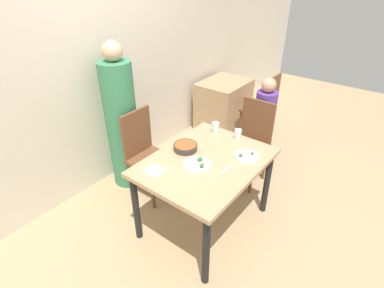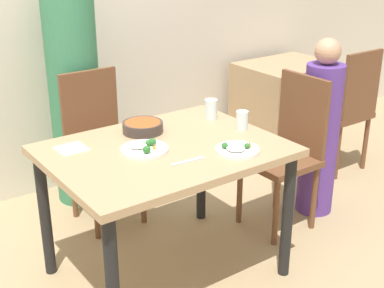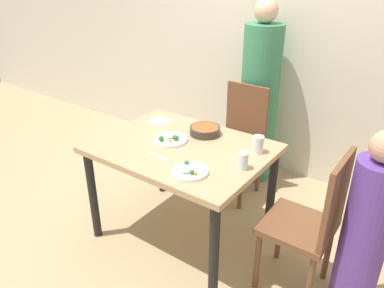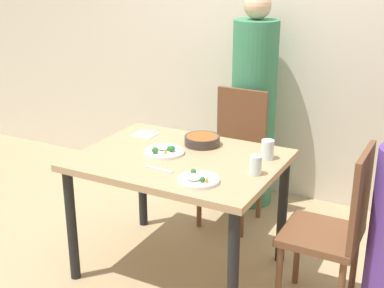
{
  "view_description": "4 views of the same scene",
  "coord_description": "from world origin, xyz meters",
  "px_view_note": "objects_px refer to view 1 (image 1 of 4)",
  "views": [
    {
      "loc": [
        -1.79,
        -1.23,
        2.23
      ],
      "look_at": [
        -0.08,
        0.09,
        0.92
      ],
      "focal_mm": 28.0,
      "sensor_mm": 36.0,
      "label": 1
    },
    {
      "loc": [
        -1.35,
        -2.11,
        1.78
      ],
      "look_at": [
        0.14,
        -0.05,
        0.75
      ],
      "focal_mm": 50.0,
      "sensor_mm": 36.0,
      "label": 2
    },
    {
      "loc": [
        1.39,
        -1.8,
        1.88
      ],
      "look_at": [
        0.09,
        -0.01,
        0.8
      ],
      "focal_mm": 35.0,
      "sensor_mm": 36.0,
      "label": 3
    },
    {
      "loc": [
        1.42,
        -2.53,
        1.89
      ],
      "look_at": [
        0.14,
        -0.1,
        0.89
      ],
      "focal_mm": 50.0,
      "sensor_mm": 36.0,
      "label": 4
    }
  ],
  "objects_px": {
    "plate_rice_adult": "(197,164)",
    "glass_water_tall": "(238,134)",
    "person_adult": "(122,124)",
    "bowl_curry": "(185,147)",
    "person_child": "(263,129)",
    "chair_child_spot": "(251,140)",
    "chair_adult_spot": "(146,152)"
  },
  "relations": [
    {
      "from": "chair_adult_spot",
      "to": "glass_water_tall",
      "type": "relative_size",
      "value": 9.08
    },
    {
      "from": "chair_adult_spot",
      "to": "person_adult",
      "type": "distance_m",
      "value": 0.41
    },
    {
      "from": "chair_adult_spot",
      "to": "glass_water_tall",
      "type": "xyz_separation_m",
      "value": [
        0.47,
        -0.82,
        0.29
      ]
    },
    {
      "from": "bowl_curry",
      "to": "plate_rice_adult",
      "type": "relative_size",
      "value": 0.91
    },
    {
      "from": "person_adult",
      "to": "person_child",
      "type": "height_order",
      "value": "person_adult"
    },
    {
      "from": "chair_adult_spot",
      "to": "person_adult",
      "type": "bearing_deg",
      "value": 90.0
    },
    {
      "from": "bowl_curry",
      "to": "glass_water_tall",
      "type": "height_order",
      "value": "glass_water_tall"
    },
    {
      "from": "plate_rice_adult",
      "to": "glass_water_tall",
      "type": "bearing_deg",
      "value": -4.46
    },
    {
      "from": "person_child",
      "to": "bowl_curry",
      "type": "xyz_separation_m",
      "value": [
        -1.19,
        0.22,
        0.24
      ]
    },
    {
      "from": "person_adult",
      "to": "plate_rice_adult",
      "type": "bearing_deg",
      "value": -96.53
    },
    {
      "from": "chair_adult_spot",
      "to": "glass_water_tall",
      "type": "distance_m",
      "value": 0.99
    },
    {
      "from": "person_child",
      "to": "plate_rice_adult",
      "type": "xyz_separation_m",
      "value": [
        -1.32,
        -0.01,
        0.22
      ]
    },
    {
      "from": "person_adult",
      "to": "plate_rice_adult",
      "type": "distance_m",
      "value": 1.12
    },
    {
      "from": "person_adult",
      "to": "person_child",
      "type": "distance_m",
      "value": 1.63
    },
    {
      "from": "chair_adult_spot",
      "to": "chair_child_spot",
      "type": "height_order",
      "value": "same"
    },
    {
      "from": "chair_child_spot",
      "to": "glass_water_tall",
      "type": "xyz_separation_m",
      "value": [
        -0.44,
        -0.06,
        0.29
      ]
    },
    {
      "from": "person_child",
      "to": "bowl_curry",
      "type": "bearing_deg",
      "value": 169.4
    },
    {
      "from": "chair_child_spot",
      "to": "person_child",
      "type": "height_order",
      "value": "person_child"
    },
    {
      "from": "chair_child_spot",
      "to": "person_child",
      "type": "xyz_separation_m",
      "value": [
        0.29,
        0.0,
        0.02
      ]
    },
    {
      "from": "plate_rice_adult",
      "to": "person_adult",
      "type": "bearing_deg",
      "value": 83.47
    },
    {
      "from": "person_adult",
      "to": "bowl_curry",
      "type": "relative_size",
      "value": 7.4
    },
    {
      "from": "person_child",
      "to": "plate_rice_adult",
      "type": "relative_size",
      "value": 4.87
    },
    {
      "from": "chair_adult_spot",
      "to": "chair_child_spot",
      "type": "bearing_deg",
      "value": -39.95
    },
    {
      "from": "person_child",
      "to": "bowl_curry",
      "type": "height_order",
      "value": "person_child"
    },
    {
      "from": "chair_child_spot",
      "to": "person_adult",
      "type": "distance_m",
      "value": 1.44
    },
    {
      "from": "chair_adult_spot",
      "to": "chair_child_spot",
      "type": "xyz_separation_m",
      "value": [
        0.91,
        -0.76,
        0.0
      ]
    },
    {
      "from": "chair_adult_spot",
      "to": "person_child",
      "type": "relative_size",
      "value": 0.82
    },
    {
      "from": "person_adult",
      "to": "person_child",
      "type": "relative_size",
      "value": 1.39
    },
    {
      "from": "chair_adult_spot",
      "to": "person_adult",
      "type": "xyz_separation_m",
      "value": [
        0.0,
        0.33,
        0.23
      ]
    },
    {
      "from": "person_adult",
      "to": "bowl_curry",
      "type": "xyz_separation_m",
      "value": [
        0.01,
        -0.87,
        0.04
      ]
    },
    {
      "from": "chair_child_spot",
      "to": "plate_rice_adult",
      "type": "bearing_deg",
      "value": -89.26
    },
    {
      "from": "person_child",
      "to": "glass_water_tall",
      "type": "height_order",
      "value": "person_child"
    }
  ]
}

